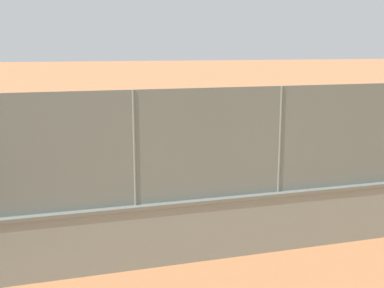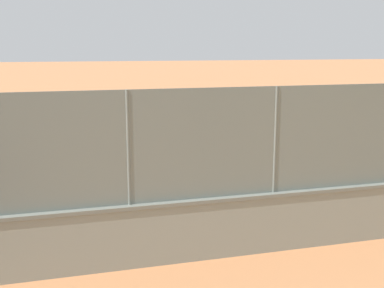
{
  "view_description": "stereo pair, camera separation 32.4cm",
  "coord_description": "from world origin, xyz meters",
  "px_view_note": "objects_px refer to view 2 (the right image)",
  "views": [
    {
      "loc": [
        4.8,
        21.18,
        4.61
      ],
      "look_at": [
        0.29,
        5.59,
        1.33
      ],
      "focal_mm": 45.52,
      "sensor_mm": 36.0,
      "label": 1
    },
    {
      "loc": [
        4.49,
        21.26,
        4.61
      ],
      "look_at": [
        0.29,
        5.59,
        1.33
      ],
      "focal_mm": 45.52,
      "sensor_mm": 36.0,
      "label": 2
    }
  ],
  "objects_px": {
    "player_crossing_court": "(115,133)",
    "sports_ball": "(206,124)",
    "courtside_bench": "(126,224)",
    "player_near_wall_returning": "(205,131)"
  },
  "relations": [
    {
      "from": "player_crossing_court",
      "to": "courtside_bench",
      "type": "distance_m",
      "value": 9.82
    },
    {
      "from": "player_near_wall_returning",
      "to": "courtside_bench",
      "type": "relative_size",
      "value": 1.01
    },
    {
      "from": "player_crossing_court",
      "to": "courtside_bench",
      "type": "relative_size",
      "value": 0.98
    },
    {
      "from": "player_near_wall_returning",
      "to": "sports_ball",
      "type": "relative_size",
      "value": 11.98
    },
    {
      "from": "player_near_wall_returning",
      "to": "sports_ball",
      "type": "distance_m",
      "value": 1.8
    },
    {
      "from": "player_near_wall_returning",
      "to": "player_crossing_court",
      "type": "distance_m",
      "value": 3.94
    },
    {
      "from": "player_crossing_court",
      "to": "sports_ball",
      "type": "distance_m",
      "value": 4.14
    },
    {
      "from": "player_crossing_court",
      "to": "courtside_bench",
      "type": "bearing_deg",
      "value": 85.39
    },
    {
      "from": "player_crossing_court",
      "to": "player_near_wall_returning",
      "type": "bearing_deg",
      "value": 171.52
    },
    {
      "from": "sports_ball",
      "to": "player_crossing_court",
      "type": "bearing_deg",
      "value": -32.87
    }
  ]
}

